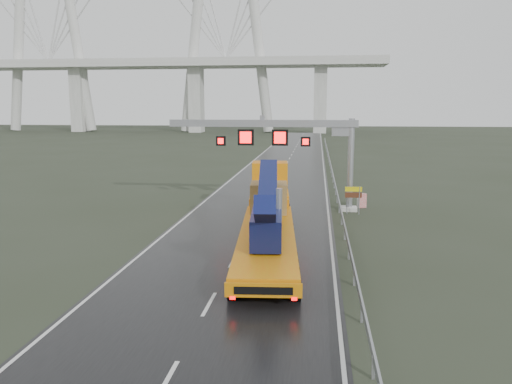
# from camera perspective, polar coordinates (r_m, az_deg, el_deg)

# --- Properties ---
(ground) EXTENTS (400.00, 400.00, 0.00)m
(ground) POSITION_cam_1_polar(r_m,az_deg,el_deg) (22.99, -4.30, -10.82)
(ground) COLOR #2B3223
(ground) RESTS_ON ground
(road) EXTENTS (11.00, 200.00, 0.02)m
(road) POSITION_cam_1_polar(r_m,az_deg,el_deg) (61.79, 2.94, 2.18)
(road) COLOR black
(road) RESTS_ON ground
(guardrail) EXTENTS (0.20, 140.00, 1.40)m
(guardrail) POSITION_cam_1_polar(r_m,az_deg,el_deg) (51.67, 8.92, 1.37)
(guardrail) COLOR gray
(guardrail) RESTS_ON ground
(sign_gantry) EXTENTS (14.90, 1.20, 7.42)m
(sign_gantry) POSITION_cam_1_polar(r_m,az_deg,el_deg) (39.24, 3.79, 6.10)
(sign_gantry) COLOR #B8B8B3
(sign_gantry) RESTS_ON ground
(heavy_haul_truck) EXTENTS (4.53, 20.39, 4.75)m
(heavy_haul_truck) POSITION_cam_1_polar(r_m,az_deg,el_deg) (31.19, 1.42, -1.80)
(heavy_haul_truck) COLOR orange
(heavy_haul_truck) RESTS_ON ground
(exit_sign_pair) EXTENTS (1.26, 0.10, 2.16)m
(exit_sign_pair) POSITION_cam_1_polar(r_m,az_deg,el_deg) (38.41, 11.07, -0.31)
(exit_sign_pair) COLOR #93949B
(exit_sign_pair) RESTS_ON ground
(striped_barrier) EXTENTS (0.76, 0.58, 1.15)m
(striped_barrier) POSITION_cam_1_polar(r_m,az_deg,el_deg) (41.31, 12.00, -0.96)
(striped_barrier) COLOR red
(striped_barrier) RESTS_ON ground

